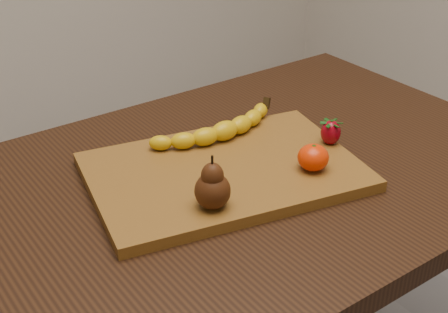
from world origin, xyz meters
TOP-DOWN VIEW (x-y plane):
  - table at (0.00, 0.00)m, footprint 1.00×0.70m
  - cutting_board at (-0.08, 0.00)m, footprint 0.50×0.39m
  - banana at (-0.02, 0.08)m, footprint 0.23×0.06m
  - pear at (-0.16, -0.09)m, footprint 0.06×0.06m
  - mandarin at (0.04, -0.09)m, footprint 0.07×0.07m
  - strawberry at (0.13, -0.04)m, footprint 0.05×0.05m

SIDE VIEW (x-z plane):
  - table at x=0.00m, z-range 0.28..1.04m
  - cutting_board at x=-0.08m, z-range 0.76..0.78m
  - banana at x=-0.02m, z-range 0.78..0.82m
  - mandarin at x=0.04m, z-range 0.78..0.82m
  - strawberry at x=0.13m, z-range 0.78..0.83m
  - pear at x=-0.16m, z-range 0.78..0.87m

